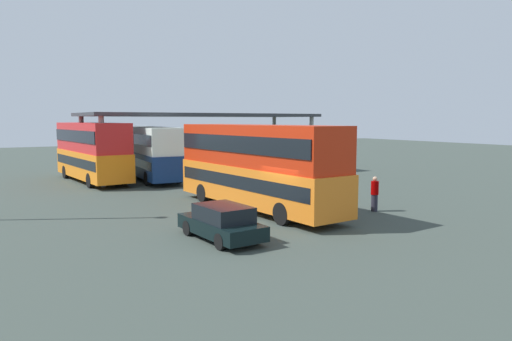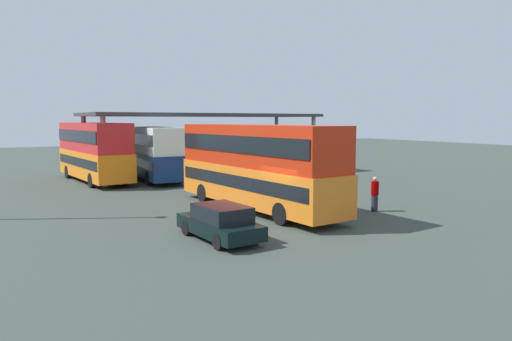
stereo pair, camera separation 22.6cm
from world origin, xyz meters
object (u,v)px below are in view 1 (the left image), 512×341
double_decker_main (256,164)px  double_decker_mid_row (151,151)px  parked_hatchback (222,222)px  double_decker_near_canopy (92,150)px  pedestrian_waiting (375,194)px

double_decker_main → double_decker_mid_row: size_ratio=1.14×
double_decker_main → parked_hatchback: size_ratio=2.78×
double_decker_near_canopy → pedestrian_waiting: 21.28m
parked_hatchback → double_decker_near_canopy: (-0.81, 20.00, 1.70)m
pedestrian_waiting → parked_hatchback: bearing=150.7°
parked_hatchback → pedestrian_waiting: 9.14m
double_decker_main → pedestrian_waiting: 6.12m
double_decker_near_canopy → double_decker_mid_row: (4.13, -1.01, -0.17)m
double_decker_main → parked_hatchback: 6.42m
double_decker_main → pedestrian_waiting: size_ratio=6.67×
double_decker_near_canopy → double_decker_main: bearing=-167.7°
double_decker_near_canopy → pedestrian_waiting: size_ratio=6.01×
double_decker_mid_row → double_decker_near_canopy: bearing=79.5°
double_decker_main → double_decker_mid_row: bearing=-1.5°
double_decker_main → double_decker_near_canopy: size_ratio=1.11×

